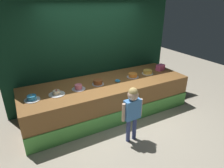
# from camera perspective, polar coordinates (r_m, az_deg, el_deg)

# --- Properties ---
(ground_plane) EXTENTS (12.00, 12.00, 0.00)m
(ground_plane) POSITION_cam_1_polar(r_m,az_deg,el_deg) (4.34, 2.55, -12.01)
(ground_plane) COLOR #ADA38E
(stage_platform) EXTENTS (3.89, 1.31, 0.78)m
(stage_platform) POSITION_cam_1_polar(r_m,az_deg,el_deg) (4.61, -1.42, -3.96)
(stage_platform) COLOR brown
(stage_platform) RESTS_ON ground_plane
(curtain_backdrop) EXTENTS (4.40, 0.08, 2.97)m
(curtain_backdrop) POSITION_cam_1_polar(r_m,az_deg,el_deg) (4.88, -5.61, 11.23)
(curtain_backdrop) COLOR #113823
(curtain_backdrop) RESTS_ON ground_plane
(child_figure) EXTENTS (0.44, 0.20, 1.13)m
(child_figure) POSITION_cam_1_polar(r_m,az_deg,el_deg) (3.54, 6.10, -7.04)
(child_figure) COLOR #3F4C8C
(child_figure) RESTS_ON ground_plane
(pink_box) EXTENTS (0.26, 0.20, 0.15)m
(pink_box) POSITION_cam_1_polar(r_m,az_deg,el_deg) (5.36, 14.25, 4.80)
(pink_box) COLOR #E35791
(pink_box) RESTS_ON stage_platform
(donut) EXTENTS (0.12, 0.12, 0.04)m
(donut) POSITION_cam_1_polar(r_m,az_deg,el_deg) (4.47, 1.70, 0.97)
(donut) COLOR #3399D8
(donut) RESTS_ON stage_platform
(cake_far_left) EXTENTS (0.30, 0.30, 0.13)m
(cake_far_left) POSITION_cam_1_polar(r_m,az_deg,el_deg) (3.96, -22.83, -3.90)
(cake_far_left) COLOR white
(cake_far_left) RESTS_ON stage_platform
(cake_left) EXTENTS (0.33, 0.33, 0.11)m
(cake_left) POSITION_cam_1_polar(r_m,az_deg,el_deg) (4.02, -16.21, -2.61)
(cake_left) COLOR white
(cake_left) RESTS_ON stage_platform
(cake_center_left) EXTENTS (0.29, 0.29, 0.10)m
(cake_center_left) POSITION_cam_1_polar(r_m,az_deg,el_deg) (4.14, -9.98, -0.99)
(cake_center_left) COLOR silver
(cake_center_left) RESTS_ON stage_platform
(cake_center_right) EXTENTS (0.27, 0.27, 0.11)m
(cake_center_right) POSITION_cam_1_polar(r_m,az_deg,el_deg) (4.32, -4.24, 0.53)
(cake_center_right) COLOR silver
(cake_center_right) RESTS_ON stage_platform
(cake_right) EXTENTS (0.30, 0.30, 0.10)m
(cake_right) POSITION_cam_1_polar(r_m,az_deg,el_deg) (4.75, 6.24, 2.58)
(cake_right) COLOR silver
(cake_right) RESTS_ON stage_platform
(cake_far_right) EXTENTS (0.29, 0.29, 0.14)m
(cake_far_right) POSITION_cam_1_polar(r_m,az_deg,el_deg) (5.03, 10.59, 3.54)
(cake_far_right) COLOR white
(cake_far_right) RESTS_ON stage_platform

